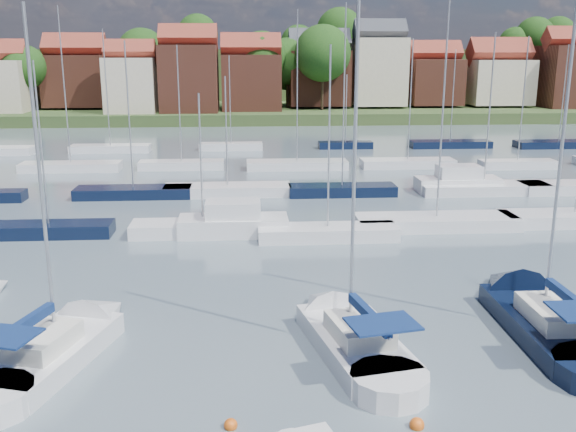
{
  "coord_description": "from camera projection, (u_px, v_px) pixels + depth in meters",
  "views": [
    {
      "loc": [
        -4.57,
        -20.01,
        11.47
      ],
      "look_at": [
        -2.19,
        14.0,
        2.74
      ],
      "focal_mm": 40.0,
      "sensor_mm": 36.0,
      "label": 1
    }
  ],
  "objects": [
    {
      "name": "ground",
      "position": [
        292.0,
        176.0,
        61.15
      ],
      "size": [
        260.0,
        260.0,
        0.0
      ],
      "primitive_type": "plane",
      "color": "#4F5F6B",
      "rests_on": "ground"
    },
    {
      "name": "sailboat_left",
      "position": [
        66.0,
        343.0,
        25.25
      ],
      "size": [
        5.64,
        10.79,
        14.24
      ],
      "rotation": [
        0.0,
        0.0,
        1.28
      ],
      "color": "silver",
      "rests_on": "ground"
    },
    {
      "name": "sailboat_centre",
      "position": [
        344.0,
        332.0,
        26.2
      ],
      "size": [
        4.81,
        10.89,
        14.38
      ],
      "rotation": [
        0.0,
        0.0,
        1.77
      ],
      "color": "silver",
      "rests_on": "ground"
    },
    {
      "name": "sailboat_navy",
      "position": [
        533.0,
        312.0,
        28.25
      ],
      "size": [
        3.48,
        12.39,
        17.05
      ],
      "rotation": [
        0.0,
        0.0,
        1.55
      ],
      "color": "black",
      "rests_on": "ground"
    },
    {
      "name": "buoy_c",
      "position": [
        231.0,
        428.0,
        20.17
      ],
      "size": [
        0.43,
        0.43,
        0.43
      ],
      "primitive_type": "sphere",
      "color": "#D85914",
      "rests_on": "ground"
    },
    {
      "name": "buoy_d",
      "position": [
        417.0,
        428.0,
        20.18
      ],
      "size": [
        0.47,
        0.47,
        0.47
      ],
      "primitive_type": "sphere",
      "color": "#D85914",
      "rests_on": "ground"
    },
    {
      "name": "buoy_e",
      "position": [
        364.0,
        315.0,
        28.77
      ],
      "size": [
        0.52,
        0.52,
        0.52
      ],
      "primitive_type": "sphere",
      "color": "#D85914",
      "rests_on": "ground"
    },
    {
      "name": "marina_field",
      "position": [
        318.0,
        181.0,
        56.48
      ],
      "size": [
        79.62,
        41.41,
        15.93
      ],
      "color": "silver",
      "rests_on": "ground"
    },
    {
      "name": "far_shore_town",
      "position": [
        272.0,
        82.0,
        149.7
      ],
      "size": [
        212.46,
        90.0,
        22.27
      ],
      "color": "#3F4C26",
      "rests_on": "ground"
    }
  ]
}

